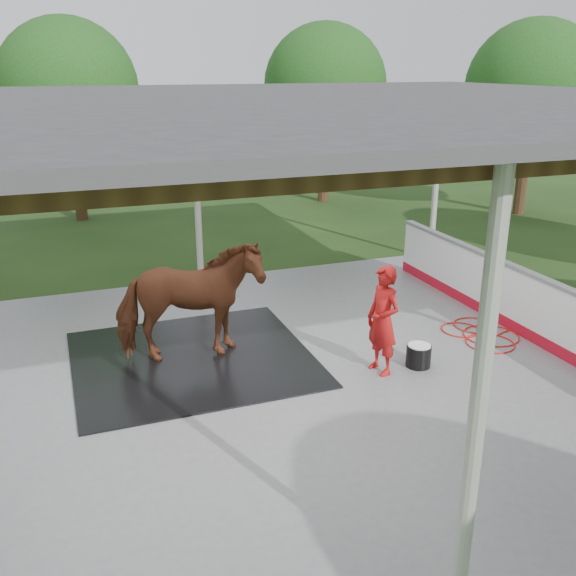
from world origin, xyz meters
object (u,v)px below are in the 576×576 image
object	(u,v)px
wash_bucket	(419,355)
horse	(189,302)
handler	(383,320)
dasher_board	(527,306)

from	to	relation	value
wash_bucket	horse	bearing A→B (deg)	155.74
handler	horse	bearing A→B (deg)	-130.12
handler	wash_bucket	distance (m)	0.92
wash_bucket	dasher_board	bearing A→B (deg)	9.56
horse	dasher_board	bearing A→B (deg)	-96.14
dasher_board	horse	world-z (taller)	horse
handler	wash_bucket	world-z (taller)	handler
dasher_board	handler	distance (m)	3.01
dasher_board	handler	bearing A→B (deg)	-173.26
dasher_board	horse	xyz separation A→B (m)	(-5.59, 1.07, 0.43)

